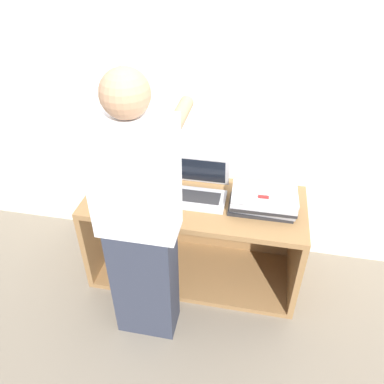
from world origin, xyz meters
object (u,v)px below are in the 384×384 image
object	(u,v)px
laptop_stack_right	(264,200)
person	(140,224)
laptop_stack_left	(130,187)
laptop_open	(196,189)

from	to	relation	value
laptop_stack_right	person	size ratio (longest dim) A/B	0.25
laptop_stack_right	person	world-z (taller)	person
laptop_stack_right	laptop_stack_left	bearing A→B (deg)	-179.96
laptop_open	person	world-z (taller)	person
laptop_open	laptop_stack_left	size ratio (longest dim) A/B	0.96
person	laptop_open	bearing A→B (deg)	68.60
laptop_open	person	size ratio (longest dim) A/B	0.24
laptop_open	laptop_stack_right	distance (m)	0.42
person	laptop_stack_left	bearing A→B (deg)	115.83
laptop_stack_left	person	xyz separation A→B (m)	(0.22, -0.45, 0.11)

